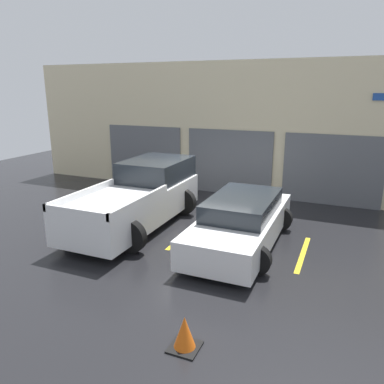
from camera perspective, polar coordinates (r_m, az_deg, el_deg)
ground_plane at (r=11.75m, az=2.05°, el=-3.88°), size 28.00×28.00×0.00m
shophouse_building at (r=14.28m, az=6.95°, el=9.36°), size 17.74×0.68×4.87m
pickup_truck at (r=11.06m, az=-8.00°, el=-0.76°), size 2.47×5.02×1.76m
sedan_white at (r=9.70m, az=7.53°, el=-4.50°), size 2.17×4.64×1.26m
parking_stripe_far_left at (r=11.96m, az=-15.08°, el=-4.06°), size 0.12×2.20×0.01m
parking_stripe_left at (r=10.39m, az=-1.09°, el=-6.52°), size 0.12×2.20×0.01m
parking_stripe_centre at (r=9.64m, az=16.54°, el=-9.03°), size 0.12×2.20×0.01m
traffic_cone at (r=6.17m, az=-1.13°, el=-20.80°), size 0.47×0.47×0.55m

